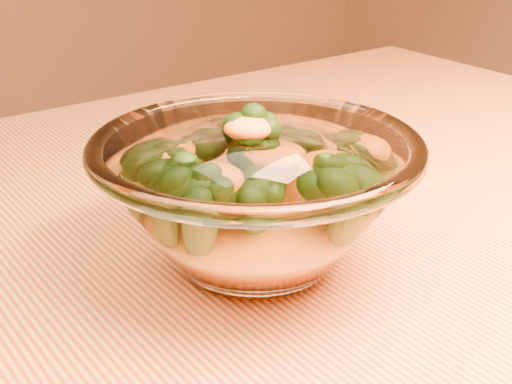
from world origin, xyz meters
TOP-DOWN VIEW (x-y plane):
  - glass_bowl at (0.05, -0.01)m, footprint 0.21×0.21m
  - cheese_sauce at (0.05, -0.01)m, footprint 0.12×0.12m
  - broccoli_heap at (0.05, -0.00)m, footprint 0.16×0.14m

SIDE VIEW (x-z plane):
  - cheese_sauce at x=0.05m, z-range 0.76..0.80m
  - glass_bowl at x=0.05m, z-range 0.75..0.84m
  - broccoli_heap at x=0.05m, z-range 0.78..0.85m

